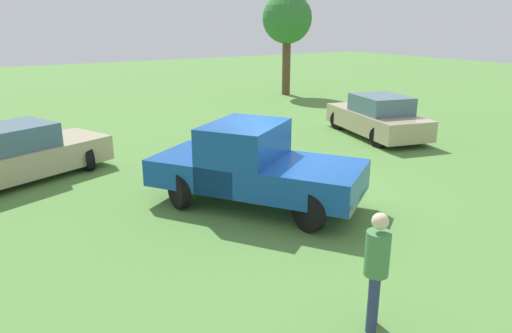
{
  "coord_description": "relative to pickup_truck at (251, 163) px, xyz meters",
  "views": [
    {
      "loc": [
        8.17,
        -6.12,
        3.95
      ],
      "look_at": [
        -0.1,
        -0.83,
        0.9
      ],
      "focal_mm": 32.94,
      "sensor_mm": 36.0,
      "label": 1
    }
  ],
  "objects": [
    {
      "name": "sedan_far",
      "position": [
        -4.69,
        -4.1,
        -0.29
      ],
      "size": [
        3.24,
        4.72,
        1.46
      ],
      "rotation": [
        0.0,
        0.0,
        1.95
      ],
      "color": "black",
      "rests_on": "ground_plane"
    },
    {
      "name": "person_bystander",
      "position": [
        4.66,
        -1.01,
        -0.02
      ],
      "size": [
        0.45,
        0.45,
        1.66
      ],
      "rotation": [
        0.0,
        0.0,
        0.67
      ],
      "color": "navy",
      "rests_on": "ground_plane"
    },
    {
      "name": "pickup_truck",
      "position": [
        0.0,
        0.0,
        0.0
      ],
      "size": [
        4.92,
        4.19,
        1.84
      ],
      "rotation": [
        0.0,
        0.0,
        0.59
      ],
      "color": "black",
      "rests_on": "ground_plane"
    },
    {
      "name": "ground_plane",
      "position": [
        0.2,
        0.89,
        -0.96
      ],
      "size": [
        80.0,
        80.0,
        0.0
      ],
      "primitive_type": "plane",
      "color": "#54843D"
    },
    {
      "name": "tree_back_right",
      "position": [
        -12.96,
        10.42,
        3.05
      ],
      "size": [
        2.67,
        2.67,
        5.43
      ],
      "color": "brown",
      "rests_on": "ground_plane"
    },
    {
      "name": "sedan_near",
      "position": [
        -3.11,
        7.23,
        -0.27
      ],
      "size": [
        4.63,
        2.82,
        1.48
      ],
      "rotation": [
        0.0,
        0.0,
        2.89
      ],
      "color": "black",
      "rests_on": "ground_plane"
    }
  ]
}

